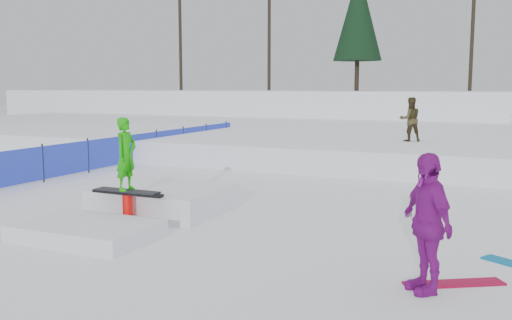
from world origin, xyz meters
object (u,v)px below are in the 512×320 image
at_px(walker_olive, 410,119).
at_px(jib_rail_feature, 145,204).
at_px(spectator_purple, 426,223).
at_px(safety_fence, 125,149).

relative_size(walker_olive, jib_rail_feature, 0.35).
bearing_deg(spectator_purple, safety_fence, -163.64).
height_order(spectator_purple, jib_rail_feature, jib_rail_feature).
distance_m(safety_fence, walker_olive, 9.94).
height_order(safety_fence, walker_olive, walker_olive).
bearing_deg(walker_olive, safety_fence, 0.03).
xyz_separation_m(safety_fence, spectator_purple, (11.14, -8.36, 0.38)).
height_order(walker_olive, jib_rail_feature, walker_olive).
height_order(safety_fence, spectator_purple, spectator_purple).
bearing_deg(walker_olive, spectator_purple, 73.91).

